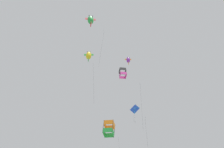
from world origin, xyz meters
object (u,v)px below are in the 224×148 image
at_px(kite_fish_low_drifter, 128,60).
at_px(kite_diamond_near_right, 135,110).
at_px(kite_fish_upper_right, 89,56).
at_px(kite_box_highest, 109,129).
at_px(kite_box_near_left, 123,74).
at_px(kite_fish_mid_left, 91,20).

bearing_deg(kite_fish_low_drifter, kite_diamond_near_right, 89.78).
height_order(kite_fish_low_drifter, kite_fish_upper_right, kite_fish_low_drifter).
bearing_deg(kite_box_highest, kite_diamond_near_right, 128.85).
bearing_deg(kite_diamond_near_right, kite_fish_low_drifter, -76.19).
distance_m(kite_fish_upper_right, kite_box_near_left, 8.59).
relative_size(kite_box_highest, kite_fish_mid_left, 0.82).
relative_size(kite_fish_upper_right, kite_box_near_left, 1.00).
xyz_separation_m(kite_fish_upper_right, kite_box_near_left, (-7.07, 0.24, -4.86)).
bearing_deg(kite_diamond_near_right, kite_box_near_left, 73.80).
relative_size(kite_diamond_near_right, kite_box_near_left, 1.00).
bearing_deg(kite_fish_mid_left, kite_fish_upper_right, -95.47).
xyz_separation_m(kite_box_highest, kite_diamond_near_right, (-7.66, 2.76, 1.04)).
height_order(kite_diamond_near_right, kite_box_near_left, kite_box_near_left).
bearing_deg(kite_box_highest, kite_fish_low_drifter, -177.44).
distance_m(kite_box_highest, kite_fish_mid_left, 16.69).
xyz_separation_m(kite_fish_low_drifter, kite_box_near_left, (-6.12, 8.06, -6.32)).
distance_m(kite_fish_low_drifter, kite_fish_upper_right, 8.01).
relative_size(kite_fish_upper_right, kite_diamond_near_right, 1.00).
xyz_separation_m(kite_fish_low_drifter, kite_diamond_near_right, (-5.00, 4.55, -10.24)).
xyz_separation_m(kite_fish_upper_right, kite_box_highest, (1.71, -6.03, -9.82)).
relative_size(kite_box_highest, kite_diamond_near_right, 0.89).
bearing_deg(kite_diamond_near_right, kite_box_highest, -53.67).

